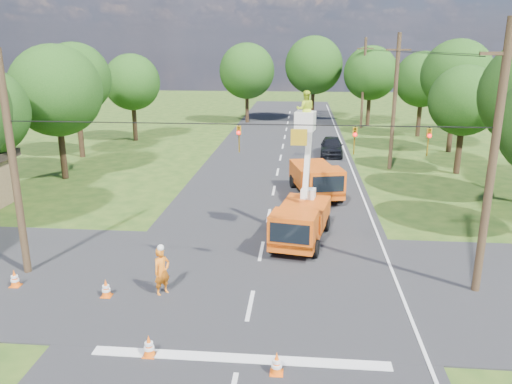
# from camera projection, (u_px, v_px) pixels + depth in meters

# --- Properties ---
(ground) EXTENTS (140.00, 140.00, 0.00)m
(ground) POSITION_uv_depth(u_px,v_px,m) (278.00, 173.00, 37.12)
(ground) COLOR #224314
(ground) RESTS_ON ground
(road_main) EXTENTS (12.00, 100.00, 0.06)m
(road_main) POSITION_uv_depth(u_px,v_px,m) (278.00, 173.00, 37.12)
(road_main) COLOR black
(road_main) RESTS_ON ground
(road_cross) EXTENTS (56.00, 10.00, 0.07)m
(road_cross) POSITION_uv_depth(u_px,v_px,m) (255.00, 281.00, 19.92)
(road_cross) COLOR black
(road_cross) RESTS_ON ground
(stop_bar) EXTENTS (9.00, 0.45, 0.02)m
(stop_bar) POSITION_uv_depth(u_px,v_px,m) (239.00, 360.00, 14.95)
(stop_bar) COLOR silver
(stop_bar) RESTS_ON ground
(edge_line) EXTENTS (0.12, 90.00, 0.02)m
(edge_line) POSITION_uv_depth(u_px,v_px,m) (354.00, 174.00, 36.63)
(edge_line) COLOR silver
(edge_line) RESTS_ON ground
(bucket_truck) EXTENTS (2.96, 5.72, 7.14)m
(bucket_truck) POSITION_uv_depth(u_px,v_px,m) (301.00, 212.00, 23.47)
(bucket_truck) COLOR #E64F10
(bucket_truck) RESTS_ON ground
(second_truck) EXTENTS (3.40, 6.15, 2.18)m
(second_truck) POSITION_uv_depth(u_px,v_px,m) (316.00, 179.00, 30.97)
(second_truck) COLOR #E64F10
(second_truck) RESTS_ON ground
(ground_worker) EXTENTS (0.78, 0.81, 1.86)m
(ground_worker) POSITION_uv_depth(u_px,v_px,m) (162.00, 271.00, 18.66)
(ground_worker) COLOR orange
(ground_worker) RESTS_ON ground
(distant_car) EXTENTS (2.09, 4.74, 1.59)m
(distant_car) POSITION_uv_depth(u_px,v_px,m) (332.00, 146.00, 42.89)
(distant_car) COLOR black
(distant_car) RESTS_ON ground
(traffic_cone_0) EXTENTS (0.38, 0.38, 0.71)m
(traffic_cone_0) POSITION_uv_depth(u_px,v_px,m) (149.00, 346.00, 15.01)
(traffic_cone_0) COLOR #FC5E0D
(traffic_cone_0) RESTS_ON ground
(traffic_cone_1) EXTENTS (0.38, 0.38, 0.71)m
(traffic_cone_1) POSITION_uv_depth(u_px,v_px,m) (277.00, 363.00, 14.19)
(traffic_cone_1) COLOR #FC5E0D
(traffic_cone_1) RESTS_ON ground
(traffic_cone_2) EXTENTS (0.38, 0.38, 0.71)m
(traffic_cone_2) POSITION_uv_depth(u_px,v_px,m) (290.00, 228.00, 24.77)
(traffic_cone_2) COLOR #FC5E0D
(traffic_cone_2) RESTS_ON ground
(traffic_cone_3) EXTENTS (0.38, 0.38, 0.71)m
(traffic_cone_3) POSITION_uv_depth(u_px,v_px,m) (321.00, 205.00, 28.33)
(traffic_cone_3) COLOR #FC5E0D
(traffic_cone_3) RESTS_ON ground
(traffic_cone_4) EXTENTS (0.38, 0.38, 0.71)m
(traffic_cone_4) POSITION_uv_depth(u_px,v_px,m) (106.00, 288.00, 18.58)
(traffic_cone_4) COLOR #FC5E0D
(traffic_cone_4) RESTS_ON ground
(traffic_cone_5) EXTENTS (0.38, 0.38, 0.71)m
(traffic_cone_5) POSITION_uv_depth(u_px,v_px,m) (15.00, 278.00, 19.38)
(traffic_cone_5) COLOR #FC5E0D
(traffic_cone_5) RESTS_ON ground
(traffic_cone_7) EXTENTS (0.38, 0.38, 0.71)m
(traffic_cone_7) POSITION_uv_depth(u_px,v_px,m) (319.00, 177.00, 34.38)
(traffic_cone_7) COLOR #FC5E0D
(traffic_cone_7) RESTS_ON ground
(pole_right_near) EXTENTS (1.80, 0.30, 10.00)m
(pole_right_near) POSITION_uv_depth(u_px,v_px,m) (493.00, 161.00, 17.74)
(pole_right_near) COLOR #4C3823
(pole_right_near) RESTS_ON ground
(pole_right_mid) EXTENTS (1.80, 0.30, 10.00)m
(pole_right_mid) POSITION_uv_depth(u_px,v_px,m) (394.00, 102.00, 36.86)
(pole_right_mid) COLOR #4C3823
(pole_right_mid) RESTS_ON ground
(pole_right_far) EXTENTS (1.80, 0.30, 10.00)m
(pole_right_far) POSITION_uv_depth(u_px,v_px,m) (363.00, 83.00, 55.97)
(pole_right_far) COLOR #4C3823
(pole_right_far) RESTS_ON ground
(pole_left) EXTENTS (0.30, 0.30, 9.00)m
(pole_left) POSITION_uv_depth(u_px,v_px,m) (14.00, 167.00, 19.48)
(pole_left) COLOR #4C3823
(pole_left) RESTS_ON ground
(signal_span) EXTENTS (18.00, 0.29, 1.07)m
(signal_span) POSITION_uv_depth(u_px,v_px,m) (316.00, 137.00, 18.07)
(signal_span) COLOR black
(signal_span) RESTS_ON ground
(tree_left_d) EXTENTS (6.20, 6.20, 9.24)m
(tree_left_d) POSITION_uv_depth(u_px,v_px,m) (56.00, 91.00, 33.85)
(tree_left_d) COLOR #382616
(tree_left_d) RESTS_ON ground
(tree_left_e) EXTENTS (5.80, 5.80, 9.41)m
(tree_left_e) POSITION_uv_depth(u_px,v_px,m) (75.00, 79.00, 40.59)
(tree_left_e) COLOR #382616
(tree_left_e) RESTS_ON ground
(tree_left_f) EXTENTS (5.40, 5.40, 8.40)m
(tree_left_f) POSITION_uv_depth(u_px,v_px,m) (132.00, 82.00, 48.29)
(tree_left_f) COLOR #382616
(tree_left_f) RESTS_ON ground
(tree_right_c) EXTENTS (5.00, 5.00, 7.83)m
(tree_right_c) POSITION_uv_depth(u_px,v_px,m) (465.00, 101.00, 35.43)
(tree_right_c) COLOR #382616
(tree_right_c) RESTS_ON ground
(tree_right_d) EXTENTS (6.00, 6.00, 9.70)m
(tree_right_d) POSITION_uv_depth(u_px,v_px,m) (457.00, 75.00, 42.56)
(tree_right_d) COLOR #382616
(tree_right_d) RESTS_ON ground
(tree_right_e) EXTENTS (5.60, 5.60, 8.63)m
(tree_right_e) POSITION_uv_depth(u_px,v_px,m) (422.00, 79.00, 50.54)
(tree_right_e) COLOR #382616
(tree_right_e) RESTS_ON ground
(tree_far_a) EXTENTS (6.60, 6.60, 9.50)m
(tree_far_a) POSITION_uv_depth(u_px,v_px,m) (247.00, 71.00, 59.72)
(tree_far_a) COLOR #382616
(tree_far_a) RESTS_ON ground
(tree_far_b) EXTENTS (7.00, 7.00, 10.32)m
(tree_far_b) POSITION_uv_depth(u_px,v_px,m) (314.00, 65.00, 60.76)
(tree_far_b) COLOR #382616
(tree_far_b) RESTS_ON ground
(tree_far_c) EXTENTS (6.20, 6.20, 9.18)m
(tree_far_c) POSITION_uv_depth(u_px,v_px,m) (371.00, 73.00, 57.53)
(tree_far_c) COLOR #382616
(tree_far_c) RESTS_ON ground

